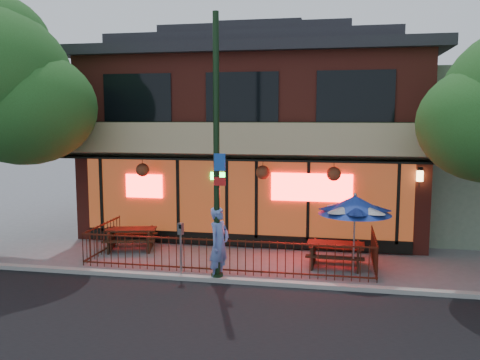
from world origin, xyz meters
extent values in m
plane|color=gray|center=(0.00, 0.00, 0.00)|extent=(80.00, 80.00, 0.00)
cube|color=#999993|center=(0.00, -0.50, 0.06)|extent=(80.00, 0.25, 0.12)
cube|color=maroon|center=(0.00, 7.20, 3.25)|extent=(12.00, 8.00, 6.50)
cube|color=#59230F|center=(0.00, 3.18, 1.65)|extent=(11.00, 0.06, 2.60)
cube|color=#FF0C0C|center=(2.30, 3.10, 2.10)|extent=(2.60, 0.04, 0.90)
cube|color=#FF0C0C|center=(-3.40, 3.10, 2.00)|extent=(1.30, 0.04, 0.80)
cube|color=tan|center=(0.00, 2.70, 3.55)|extent=(12.20, 1.33, 1.26)
cube|color=black|center=(-3.60, 3.18, 5.00)|extent=(2.40, 0.06, 1.60)
cube|color=black|center=(0.00, 3.18, 5.00)|extent=(2.40, 0.06, 1.60)
cube|color=black|center=(3.60, 3.18, 5.00)|extent=(2.40, 0.06, 1.60)
cube|color=black|center=(0.00, 3.15, 0.25)|extent=(11.00, 0.12, 0.40)
cube|color=#FFC672|center=(5.60, 3.02, 2.55)|extent=(0.18, 0.18, 0.32)
cube|color=#471A0F|center=(0.00, 0.20, 0.95)|extent=(8.40, 0.04, 0.04)
cube|color=#471A0F|center=(0.00, 0.20, 0.12)|extent=(8.40, 0.04, 0.04)
cube|color=#471A0F|center=(-4.20, 1.50, 0.95)|extent=(0.04, 2.60, 0.04)
cube|color=#471A0F|center=(4.20, 1.50, 0.95)|extent=(0.04, 2.60, 0.04)
cylinder|color=#471A0F|center=(0.00, 0.20, 0.50)|extent=(0.02, 0.02, 1.00)
cylinder|color=black|center=(0.00, -0.40, 3.50)|extent=(0.16, 0.16, 7.00)
cylinder|color=black|center=(0.00, -0.40, 0.10)|extent=(0.32, 0.32, 0.20)
cube|color=#194CB2|center=(0.12, -0.55, 3.20)|extent=(0.30, 0.02, 0.45)
cube|color=red|center=(0.12, -0.55, 2.70)|extent=(0.30, 0.02, 0.22)
cube|color=#322012|center=(-4.16, 2.01, 0.34)|extent=(0.36, 1.17, 0.68)
cube|color=#322012|center=(-2.92, 2.34, 0.34)|extent=(0.36, 1.17, 0.68)
cube|color=#322012|center=(-3.54, 2.17, 0.68)|extent=(1.77, 1.08, 0.05)
cube|color=#322012|center=(-3.41, 1.69, 0.40)|extent=(1.66, 0.67, 0.05)
cube|color=#322012|center=(-3.67, 2.66, 0.40)|extent=(1.66, 0.67, 0.05)
cube|color=#341D12|center=(2.46, 1.53, 0.34)|extent=(0.09, 1.19, 0.68)
cube|color=#341D12|center=(3.74, 1.48, 0.34)|extent=(0.09, 1.19, 0.68)
cube|color=#341D12|center=(3.10, 1.50, 0.68)|extent=(1.67, 0.74, 0.05)
cube|color=#341D12|center=(3.09, 1.00, 0.40)|extent=(1.66, 0.31, 0.05)
cube|color=#341D12|center=(3.12, 2.01, 0.40)|extent=(1.66, 0.31, 0.05)
cylinder|color=gray|center=(3.60, 0.91, 1.04)|extent=(0.05, 0.05, 2.09)
cone|color=navy|center=(3.60, 0.91, 1.95)|extent=(2.00, 1.99, 0.52)
sphere|color=gray|center=(3.60, 0.91, 2.23)|extent=(0.09, 0.09, 0.09)
imported|color=#647EC9|center=(0.05, -0.35, 0.99)|extent=(0.70, 0.85, 1.99)
cylinder|color=gray|center=(-1.00, -0.40, 0.62)|extent=(0.06, 0.06, 1.24)
cube|color=gray|center=(-1.00, -0.40, 1.37)|extent=(0.17, 0.16, 0.32)
cube|color=black|center=(-1.00, -0.46, 1.44)|extent=(0.08, 0.04, 0.11)
camera|label=1|loc=(3.07, -13.22, 4.37)|focal=38.00mm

